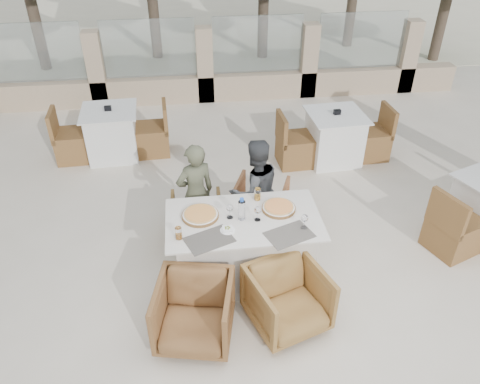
{
  "coord_description": "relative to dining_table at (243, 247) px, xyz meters",
  "views": [
    {
      "loc": [
        -0.39,
        -3.82,
        3.73
      ],
      "look_at": [
        0.11,
        0.25,
        0.9
      ],
      "focal_mm": 35.0,
      "sensor_mm": 36.0,
      "label": 1
    }
  ],
  "objects": [
    {
      "name": "wine_glass_corner",
      "position": [
        0.58,
        -0.22,
        0.48
      ],
      "size": [
        0.1,
        0.1,
        0.18
      ],
      "primitive_type": null,
      "rotation": [
        0.0,
        0.0,
        0.42
      ],
      "color": "silver",
      "rests_on": "dining_table"
    },
    {
      "name": "placemat_near_left",
      "position": [
        -0.37,
        -0.29,
        0.39
      ],
      "size": [
        0.53,
        0.45,
        0.0
      ],
      "primitive_type": "cube",
      "rotation": [
        0.0,
        0.0,
        0.39
      ],
      "color": "#58524B",
      "rests_on": "dining_table"
    },
    {
      "name": "pizza_left",
      "position": [
        -0.44,
        0.09,
        0.41
      ],
      "size": [
        0.48,
        0.48,
        0.05
      ],
      "primitive_type": "cylinder",
      "rotation": [
        0.0,
        0.0,
        0.29
      ],
      "color": "orange",
      "rests_on": "dining_table"
    },
    {
      "name": "olive_dish",
      "position": [
        -0.18,
        -0.17,
        0.41
      ],
      "size": [
        0.14,
        0.14,
        0.04
      ],
      "primitive_type": null,
      "rotation": [
        0.0,
        0.0,
        0.33
      ],
      "color": "white",
      "rests_on": "dining_table"
    },
    {
      "name": "armchair_far_right",
      "position": [
        0.33,
        0.9,
        -0.09
      ],
      "size": [
        0.81,
        0.82,
        0.58
      ],
      "primitive_type": "imported",
      "rotation": [
        0.0,
        0.0,
        2.77
      ],
      "color": "#9C6038",
      "rests_on": "ground"
    },
    {
      "name": "pizza_right",
      "position": [
        0.39,
        0.11,
        0.41
      ],
      "size": [
        0.45,
        0.45,
        0.05
      ],
      "primitive_type": "cylinder",
      "rotation": [
        0.0,
        0.0,
        0.31
      ],
      "color": "orange",
      "rests_on": "dining_table"
    },
    {
      "name": "wine_glass_near",
      "position": [
        0.14,
        -0.04,
        0.48
      ],
      "size": [
        0.1,
        0.1,
        0.18
      ],
      "primitive_type": null,
      "rotation": [
        0.0,
        0.0,
        0.3
      ],
      "color": "white",
      "rests_on": "dining_table"
    },
    {
      "name": "diner_right",
      "position": [
        0.22,
        0.66,
        0.26
      ],
      "size": [
        0.75,
        0.66,
        1.3
      ],
      "primitive_type": "imported",
      "rotation": [
        0.0,
        0.0,
        3.45
      ],
      "color": "#3D4043",
      "rests_on": "ground"
    },
    {
      "name": "bg_table_b",
      "position": [
        1.68,
        2.31,
        0.0
      ],
      "size": [
        1.68,
        0.91,
        0.77
      ],
      "primitive_type": null,
      "rotation": [
        0.0,
        0.0,
        0.06
      ],
      "color": "white",
      "rests_on": "ground"
    },
    {
      "name": "armchair_far_left",
      "position": [
        -0.47,
        0.7,
        -0.11
      ],
      "size": [
        0.6,
        0.62,
        0.56
      ],
      "primitive_type": "imported",
      "rotation": [
        0.0,
        0.0,
        3.12
      ],
      "color": "brown",
      "rests_on": "ground"
    },
    {
      "name": "wine_glass_centre",
      "position": [
        -0.14,
        0.04,
        0.48
      ],
      "size": [
        0.09,
        0.09,
        0.18
      ],
      "primitive_type": null,
      "rotation": [
        0.0,
        0.0,
        -0.27
      ],
      "color": "white",
      "rests_on": "dining_table"
    },
    {
      "name": "beer_glass_left",
      "position": [
        -0.66,
        -0.23,
        0.45
      ],
      "size": [
        0.08,
        0.08,
        0.13
      ],
      "primitive_type": "cylinder",
      "rotation": [
        0.0,
        0.0,
        -0.28
      ],
      "color": "orange",
      "rests_on": "dining_table"
    },
    {
      "name": "beer_glass_right",
      "position": [
        0.19,
        0.32,
        0.45
      ],
      "size": [
        0.07,
        0.07,
        0.14
      ],
      "primitive_type": "cylinder",
      "rotation": [
        0.0,
        0.0,
        -0.06
      ],
      "color": "orange",
      "rests_on": "dining_table"
    },
    {
      "name": "bg_table_a",
      "position": [
        -1.67,
        2.86,
        0.0
      ],
      "size": [
        1.68,
        0.9,
        0.77
      ],
      "primitive_type": null,
      "rotation": [
        0.0,
        0.0,
        0.05
      ],
      "color": "white",
      "rests_on": "ground"
    },
    {
      "name": "placemat_near_right",
      "position": [
        0.41,
        -0.31,
        0.39
      ],
      "size": [
        0.53,
        0.44,
        0.0
      ],
      "primitive_type": "cube",
      "rotation": [
        0.0,
        0.0,
        0.36
      ],
      "color": "#615B53",
      "rests_on": "dining_table"
    },
    {
      "name": "armchair_near_left",
      "position": [
        -0.56,
        -0.79,
        -0.06
      ],
      "size": [
        0.83,
        0.85,
        0.65
      ],
      "primitive_type": "imported",
      "rotation": [
        0.0,
        0.0,
        -0.21
      ],
      "color": "brown",
      "rests_on": "ground"
    },
    {
      "name": "water_bottle",
      "position": [
        -0.02,
        0.0,
        0.51
      ],
      "size": [
        0.09,
        0.09,
        0.26
      ],
      "primitive_type": "cylinder",
      "rotation": [
        0.0,
        0.0,
        -0.26
      ],
      "color": "#A8C1DD",
      "rests_on": "dining_table"
    },
    {
      "name": "diner_left",
      "position": [
        -0.47,
        0.72,
        0.25
      ],
      "size": [
        0.54,
        0.45,
        1.27
      ],
      "primitive_type": "imported",
      "rotation": [
        0.0,
        0.0,
        3.5
      ],
      "color": "#53563F",
      "rests_on": "ground"
    },
    {
      "name": "armchair_near_right",
      "position": [
        0.34,
        -0.73,
        -0.06
      ],
      "size": [
        0.88,
        0.89,
        0.64
      ],
      "primitive_type": "imported",
      "rotation": [
        0.0,
        0.0,
        0.33
      ],
      "color": "olive",
      "rests_on": "ground"
    },
    {
      "name": "perimeter_wall_far",
      "position": [
        -0.11,
        4.85,
        0.42
      ],
      "size": [
        10.0,
        0.34,
        1.6
      ],
      "primitive_type": null,
      "color": "tan",
      "rests_on": "ground"
    },
    {
      "name": "ground",
      "position": [
        -0.11,
        0.05,
        -0.39
      ],
      "size": [
        80.0,
        80.0,
        0.0
      ],
      "primitive_type": "plane",
      "color": "silver",
      "rests_on": "ground"
    },
    {
      "name": "dining_table",
      "position": [
        0.0,
        0.0,
        0.0
      ],
      "size": [
        1.6,
        0.9,
        0.77
      ],
      "primitive_type": null,
      "color": "silver",
      "rests_on": "ground"
    }
  ]
}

